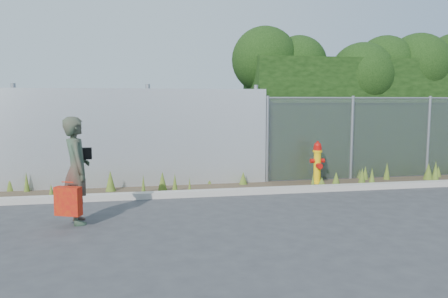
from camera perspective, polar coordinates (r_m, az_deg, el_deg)
ground at (r=7.36m, az=4.43°, el=-8.90°), size 80.00×80.00×0.00m
curb at (r=9.05m, az=1.39°, el=-5.62°), size 16.00×0.22×0.12m
weed_strip at (r=9.66m, az=1.57°, el=-4.50°), size 16.00×1.32×0.53m
corrugated_fence at (r=9.98m, az=-18.71°, el=1.23°), size 8.50×0.21×2.30m
chainlink_fence at (r=11.64m, az=20.94°, el=1.47°), size 6.50×0.07×2.05m
hedge at (r=12.55m, az=19.20°, el=6.88°), size 7.74×2.01×3.84m
fire_hydrant at (r=10.31m, az=12.10°, el=-1.85°), size 0.34×0.30×1.01m
woman at (r=7.23m, az=-18.69°, el=-2.65°), size 0.55×0.70×1.69m
red_tote_bag at (r=7.05m, az=-19.68°, el=-6.43°), size 0.40×0.15×0.52m
black_shoulder_bag at (r=7.35m, az=-17.85°, el=-0.56°), size 0.25×0.10×0.19m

